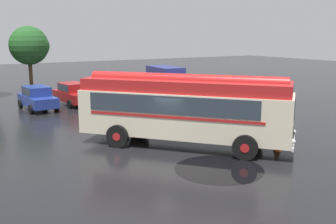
{
  "coord_description": "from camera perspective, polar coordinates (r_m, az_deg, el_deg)",
  "views": [
    {
      "loc": [
        -9.62,
        -15.54,
        5.31
      ],
      "look_at": [
        0.46,
        1.34,
        1.4
      ],
      "focal_mm": 42.0,
      "sensor_mm": 36.0,
      "label": 1
    }
  ],
  "objects": [
    {
      "name": "traffic_cone",
      "position": [
        18.84,
        15.59,
        -4.68
      ],
      "size": [
        0.36,
        0.36,
        0.55
      ],
      "primitive_type": "cone",
      "color": "orange",
      "rests_on": "ground"
    },
    {
      "name": "car_mid_right",
      "position": [
        31.2,
        -8.37,
        2.9
      ],
      "size": [
        2.4,
        4.4,
        1.66
      ],
      "color": "navy",
      "rests_on": "ground"
    },
    {
      "name": "box_van",
      "position": [
        34.2,
        0.11,
        4.62
      ],
      "size": [
        2.65,
        5.89,
        2.5
      ],
      "color": "navy",
      "rests_on": "ground"
    },
    {
      "name": "car_near_left",
      "position": [
        29.48,
        -18.43,
        1.96
      ],
      "size": [
        2.2,
        4.32,
        1.66
      ],
      "color": "navy",
      "rests_on": "ground"
    },
    {
      "name": "puddle_patch",
      "position": [
        16.01,
        7.39,
        -8.2
      ],
      "size": [
        3.59,
        3.59,
        0.01
      ],
      "primitive_type": "cylinder",
      "color": "black",
      "rests_on": "ground"
    },
    {
      "name": "vintage_bus",
      "position": [
        18.7,
        2.39,
        0.71
      ],
      "size": [
        8.44,
        9.23,
        3.49
      ],
      "color": "beige",
      "rests_on": "ground"
    },
    {
      "name": "ground_plane",
      "position": [
        19.03,
        0.88,
        -4.96
      ],
      "size": [
        120.0,
        120.0,
        0.0
      ],
      "primitive_type": "plane",
      "color": "black"
    },
    {
      "name": "tree_centre",
      "position": [
        37.1,
        -19.32,
        9.06
      ],
      "size": [
        3.4,
        3.4,
        6.02
      ],
      "color": "#4C3823",
      "rests_on": "ground"
    },
    {
      "name": "car_far_right",
      "position": [
        33.0,
        -4.13,
        3.45
      ],
      "size": [
        2.0,
        4.22,
        1.66
      ],
      "color": "maroon",
      "rests_on": "ground"
    },
    {
      "name": "car_mid_left",
      "position": [
        30.79,
        -13.59,
        2.6
      ],
      "size": [
        2.31,
        4.36,
        1.66
      ],
      "color": "maroon",
      "rests_on": "ground"
    }
  ]
}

